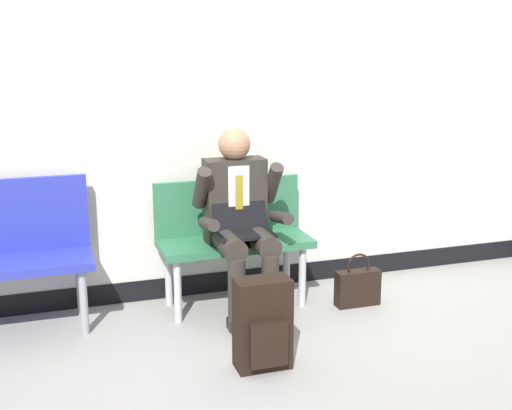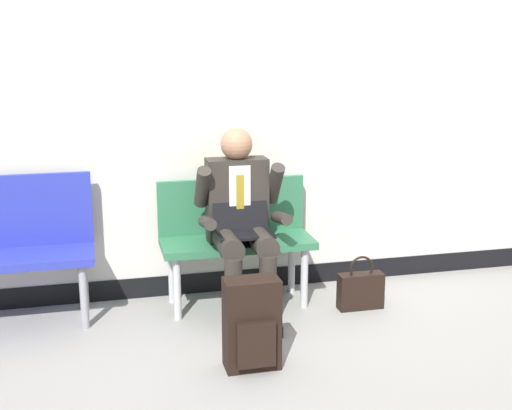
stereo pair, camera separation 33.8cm
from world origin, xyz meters
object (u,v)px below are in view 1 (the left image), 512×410
at_px(backpack, 263,325).
at_px(handbag, 358,287).
at_px(bench_with_person, 232,232).
at_px(person_seated, 240,219).

relative_size(backpack, handbag, 1.39).
relative_size(bench_with_person, backpack, 1.97).
bearing_deg(person_seated, backpack, -98.14).
bearing_deg(backpack, handbag, 35.76).
distance_m(person_seated, handbag, 0.96).
bearing_deg(backpack, person_seated, 81.86).
distance_m(backpack, handbag, 1.13).
xyz_separation_m(bench_with_person, handbag, (0.80, -0.33, -0.37)).
xyz_separation_m(bench_with_person, person_seated, (0.00, -0.19, 0.14)).
bearing_deg(backpack, bench_with_person, 83.45).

